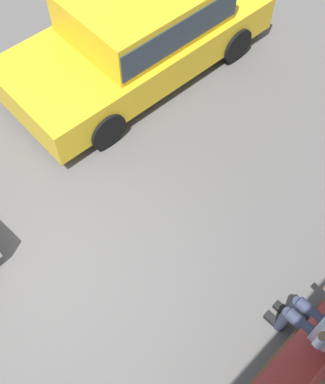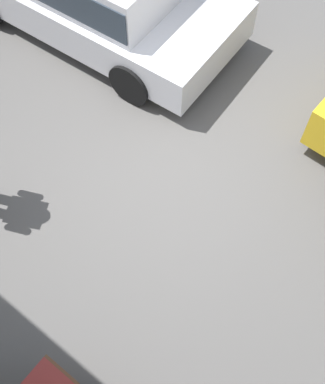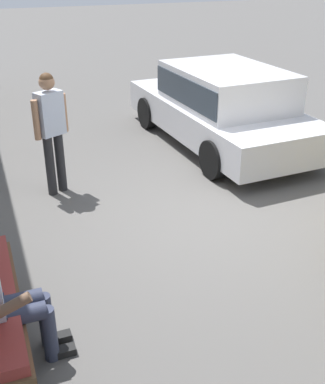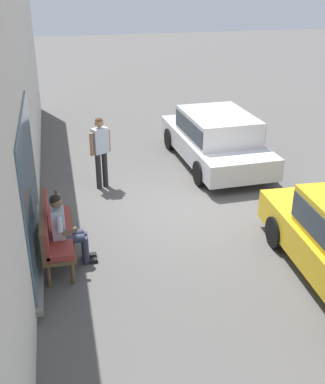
{
  "view_description": "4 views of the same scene",
  "coord_description": "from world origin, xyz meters",
  "px_view_note": "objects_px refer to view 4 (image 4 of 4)",
  "views": [
    {
      "loc": [
        0.63,
        2.6,
        5.73
      ],
      "look_at": [
        -1.46,
        0.46,
        0.99
      ],
      "focal_mm": 45.0,
      "sensor_mm": 36.0,
      "label": 1
    },
    {
      "loc": [
        -1.88,
        2.6,
        5.02
      ],
      "look_at": [
        -0.43,
        0.72,
        0.9
      ],
      "focal_mm": 45.0,
      "sensor_mm": 36.0,
      "label": 2
    },
    {
      "loc": [
        -4.94,
        2.6,
        3.1
      ],
      "look_at": [
        -0.59,
        0.89,
        0.79
      ],
      "focal_mm": 45.0,
      "sensor_mm": 36.0,
      "label": 3
    },
    {
      "loc": [
        -9.13,
        2.6,
        4.83
      ],
      "look_at": [
        -1.53,
        0.91,
        1.17
      ],
      "focal_mm": 45.0,
      "sensor_mm": 36.0,
      "label": 4
    }
  ],
  "objects_px": {
    "parked_car_mid": "(216,136)",
    "person_on_phone": "(65,227)",
    "pedestrian_standing": "(100,147)",
    "bench": "(52,229)"
  },
  "relations": [
    {
      "from": "parked_car_mid",
      "to": "pedestrian_standing",
      "type": "xyz_separation_m",
      "value": [
        -0.9,
        3.13,
        0.26
      ]
    },
    {
      "from": "person_on_phone",
      "to": "bench",
      "type": "bearing_deg",
      "value": 45.54
    },
    {
      "from": "person_on_phone",
      "to": "parked_car_mid",
      "type": "height_order",
      "value": "parked_car_mid"
    },
    {
      "from": "person_on_phone",
      "to": "parked_car_mid",
      "type": "bearing_deg",
      "value": -45.37
    },
    {
      "from": "bench",
      "to": "pedestrian_standing",
      "type": "xyz_separation_m",
      "value": [
        2.92,
        -1.18,
        0.43
      ]
    },
    {
      "from": "person_on_phone",
      "to": "pedestrian_standing",
      "type": "distance_m",
      "value": 3.29
    },
    {
      "from": "parked_car_mid",
      "to": "person_on_phone",
      "type": "bearing_deg",
      "value": 134.63
    },
    {
      "from": "person_on_phone",
      "to": "parked_car_mid",
      "type": "xyz_separation_m",
      "value": [
        4.04,
        -4.09,
        0.04
      ]
    },
    {
      "from": "parked_car_mid",
      "to": "pedestrian_standing",
      "type": "bearing_deg",
      "value": 106.04
    },
    {
      "from": "bench",
      "to": "person_on_phone",
      "type": "xyz_separation_m",
      "value": [
        -0.22,
        -0.22,
        0.13
      ]
    }
  ]
}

